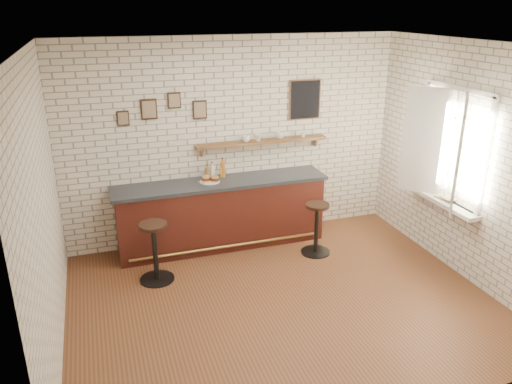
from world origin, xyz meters
TOP-DOWN VIEW (x-y plane):
  - ground at (0.00, 0.00)m, footprint 5.00×5.00m
  - bar_counter at (-0.29, 1.70)m, footprint 3.10×0.65m
  - sandwich_plate at (-0.45, 1.71)m, footprint 0.28×0.28m
  - ciabatta_sandwich at (-0.44, 1.71)m, footprint 0.27×0.20m
  - potato_chips at (-0.46, 1.71)m, footprint 0.27×0.19m
  - bitters_bottle_brown at (-0.45, 1.87)m, footprint 0.07×0.07m
  - bitters_bottle_white at (-0.37, 1.87)m, footprint 0.06×0.06m
  - bitters_bottle_amber at (-0.22, 1.87)m, footprint 0.07×0.07m
  - condiment_bottle_yellow at (-0.22, 1.87)m, footprint 0.06×0.06m
  - bar_stool_left at (-1.37, 0.98)m, footprint 0.45×0.45m
  - bar_stool_right at (0.92, 1.02)m, footprint 0.44×0.44m
  - wall_shelf at (0.40, 1.90)m, footprint 2.00×0.18m
  - shelf_cup_a at (0.15, 1.90)m, footprint 0.17×0.17m
  - shelf_cup_b at (0.34, 1.90)m, footprint 0.14×0.14m
  - shelf_cup_c at (0.69, 1.90)m, footprint 0.18×0.18m
  - shelf_cup_d at (1.06, 1.90)m, footprint 0.09×0.09m
  - back_wall_decor at (0.23, 1.98)m, footprint 2.96×0.02m
  - window_sill at (2.40, 0.30)m, footprint 0.20×1.35m
  - casement_window at (2.36, 0.30)m, footprint 0.40×1.30m
  - book_lower at (2.38, 0.26)m, footprint 0.25×0.29m
  - book_upper at (2.38, 0.22)m, footprint 0.17×0.22m

SIDE VIEW (x-z plane):
  - ground at x=0.00m, z-range 0.00..0.00m
  - bar_stool_right at x=0.92m, z-range 0.03..0.79m
  - bar_stool_left at x=-1.37m, z-range 0.03..0.83m
  - bar_counter at x=-0.29m, z-range 0.00..1.01m
  - window_sill at x=2.40m, z-range 0.87..0.93m
  - book_lower at x=2.38m, z-range 0.93..0.95m
  - book_upper at x=2.38m, z-range 0.95..0.97m
  - sandwich_plate at x=-0.45m, z-range 1.01..1.02m
  - potato_chips at x=-0.46m, z-range 1.02..1.02m
  - ciabatta_sandwich at x=-0.44m, z-range 1.02..1.10m
  - condiment_bottle_yellow at x=-0.22m, z-range 0.99..1.19m
  - bitters_bottle_brown at x=-0.45m, z-range 0.99..1.20m
  - bitters_bottle_white at x=-0.37m, z-range 0.99..1.23m
  - bitters_bottle_amber at x=-0.22m, z-range 0.98..1.27m
  - wall_shelf at x=0.40m, z-range 1.39..1.57m
  - shelf_cup_d at x=1.06m, z-range 1.50..1.58m
  - shelf_cup_a at x=0.15m, z-range 1.50..1.60m
  - shelf_cup_b at x=0.34m, z-range 1.50..1.60m
  - shelf_cup_c at x=0.69m, z-range 1.50..1.60m
  - casement_window at x=2.36m, z-range 0.87..2.43m
  - back_wall_decor at x=0.23m, z-range 1.77..2.33m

